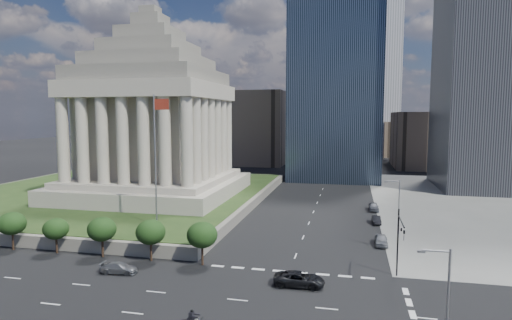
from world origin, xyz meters
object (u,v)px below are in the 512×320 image
(pickup_truck, at_px, (299,279))
(flagpole, at_px, (156,153))
(suv_grey, at_px, (119,268))
(parked_sedan_near, at_px, (381,240))
(traffic_signal_ne, at_px, (400,236))
(street_lamp_south, at_px, (445,312))
(parked_sedan_mid, at_px, (376,220))
(parked_sedan_far, at_px, (374,207))
(motorcycle_trail, at_px, (191,320))
(street_lamp_north, at_px, (397,211))
(war_memorial, at_px, (153,103))

(pickup_truck, bearing_deg, flagpole, 58.25)
(suv_grey, bearing_deg, parked_sedan_near, -65.45)
(flagpole, height_order, suv_grey, flagpole)
(traffic_signal_ne, distance_m, street_lamp_south, 19.72)
(parked_sedan_mid, xyz_separation_m, parked_sedan_far, (0.00, 10.50, 0.14))
(street_lamp_south, xyz_separation_m, parked_sedan_mid, (-1.83, 46.27, -5.02))
(suv_grey, height_order, parked_sedan_near, parked_sedan_near)
(motorcycle_trail, bearing_deg, suv_grey, 142.68)
(parked_sedan_mid, bearing_deg, suv_grey, -137.78)
(street_lamp_north, bearing_deg, war_memorial, 154.08)
(parked_sedan_mid, distance_m, parked_sedan_far, 10.50)
(pickup_truck, bearing_deg, parked_sedan_mid, -18.93)
(war_memorial, bearing_deg, parked_sedan_near, -24.24)
(street_lamp_south, bearing_deg, traffic_signal_ne, 92.41)
(parked_sedan_near, xyz_separation_m, parked_sedan_mid, (0.00, 12.76, -0.12))
(war_memorial, bearing_deg, street_lamp_south, -48.77)
(parked_sedan_far, bearing_deg, pickup_truck, -105.32)
(war_memorial, relative_size, street_lamp_south, 3.90)
(war_memorial, xyz_separation_m, traffic_signal_ne, (46.50, -34.30, -16.15))
(traffic_signal_ne, bearing_deg, flagpole, 163.29)
(war_memorial, height_order, traffic_signal_ne, war_memorial)
(pickup_truck, bearing_deg, traffic_signal_ne, -72.10)
(flagpole, relative_size, street_lamp_north, 2.00)
(suv_grey, xyz_separation_m, motorcycle_trail, (13.35, -10.95, 0.31))
(motorcycle_trail, bearing_deg, pickup_truck, 57.73)
(street_lamp_south, distance_m, parked_sedan_mid, 46.57)
(parked_sedan_far, bearing_deg, flagpole, -143.04)
(traffic_signal_ne, height_order, parked_sedan_mid, traffic_signal_ne)
(flagpole, xyz_separation_m, parked_sedan_near, (33.33, 3.51, -12.35))
(street_lamp_south, xyz_separation_m, street_lamp_north, (0.00, 31.00, 0.00))
(war_memorial, distance_m, street_lamp_south, 73.51)
(street_lamp_north, distance_m, pickup_truck, 19.60)
(parked_sedan_far, relative_size, motorcycle_trail, 1.80)
(pickup_truck, bearing_deg, street_lamp_south, -145.00)
(traffic_signal_ne, height_order, suv_grey, traffic_signal_ne)
(war_memorial, distance_m, pickup_truck, 56.07)
(parked_sedan_far, bearing_deg, parked_sedan_near, -91.80)
(suv_grey, bearing_deg, street_lamp_north, -70.29)
(parked_sedan_near, bearing_deg, suv_grey, -148.65)
(war_memorial, bearing_deg, pickup_truck, -46.78)
(street_lamp_north, bearing_deg, pickup_truck, -127.78)
(war_memorial, relative_size, pickup_truck, 6.96)
(pickup_truck, height_order, parked_sedan_near, pickup_truck)
(flagpole, xyz_separation_m, pickup_truck, (23.53, -14.00, -12.34))
(pickup_truck, relative_size, suv_grey, 1.26)
(motorcycle_trail, bearing_deg, street_lamp_south, -9.92)
(suv_grey, height_order, motorcycle_trail, motorcycle_trail)
(flagpole, height_order, parked_sedan_mid, flagpole)
(war_memorial, xyz_separation_m, parked_sedan_mid, (45.50, -7.73, -20.76))
(traffic_signal_ne, xyz_separation_m, parked_sedan_mid, (-1.00, 26.57, -4.61))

